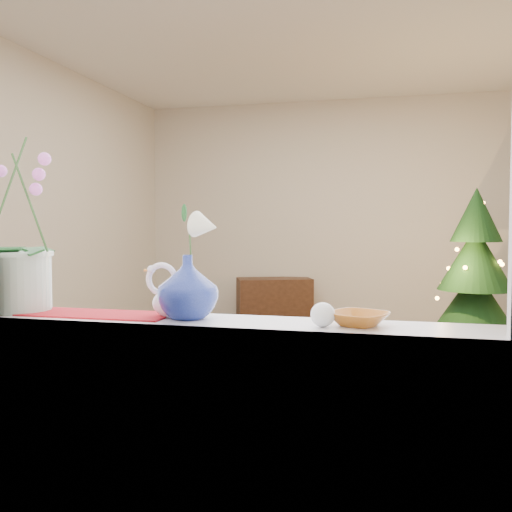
{
  "coord_description": "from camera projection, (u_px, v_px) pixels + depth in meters",
  "views": [
    {
      "loc": [
        0.74,
        -4.2,
        1.24
      ],
      "look_at": [
        0.04,
        -1.4,
        1.09
      ],
      "focal_mm": 40.0,
      "sensor_mm": 36.0,
      "label": 1
    }
  ],
  "objects": [
    {
      "name": "ceiling",
      "position": [
        297.0,
        26.0,
        4.17
      ],
      "size": [
        5.0,
        5.0,
        0.0
      ],
      "primitive_type": "plane",
      "color": "white",
      "rests_on": "wall_back"
    },
    {
      "name": "ground",
      "position": [
        295.0,
        390.0,
        4.31
      ],
      "size": [
        5.0,
        5.0,
        0.0
      ],
      "primitive_type": "plane",
      "color": "#332115",
      "rests_on": "ground"
    },
    {
      "name": "paperweight",
      "position": [
        323.0,
        315.0,
        1.79
      ],
      "size": [
        0.1,
        0.1,
        0.08
      ],
      "primitive_type": "sphere",
      "rotation": [
        0.0,
        0.0,
        -0.34
      ],
      "color": "silver",
      "rests_on": "windowsill"
    },
    {
      "name": "window_frame",
      "position": [
        162.0,
        82.0,
        1.83
      ],
      "size": [
        2.22,
        0.06,
        1.6
      ],
      "primitive_type": null,
      "color": "white",
      "rests_on": "windowsill"
    },
    {
      "name": "orchid_pot",
      "position": [
        17.0,
        213.0,
        2.1
      ],
      "size": [
        0.26,
        0.26,
        0.73
      ],
      "primitive_type": null,
      "rotation": [
        0.0,
        0.0,
        0.04
      ],
      "color": "silver",
      "rests_on": "windowsill"
    },
    {
      "name": "wall_left",
      "position": [
        32.0,
        213.0,
        4.79
      ],
      "size": [
        0.1,
        5.0,
        2.7
      ],
      "primitive_type": "cube",
      "color": "beige",
      "rests_on": "ground"
    },
    {
      "name": "runner",
      "position": [
        77.0,
        313.0,
        2.06
      ],
      "size": [
        0.7,
        0.2,
        0.01
      ],
      "primitive_type": "cube",
      "color": "maroon",
      "rests_on": "windowsill"
    },
    {
      "name": "xmas_tree",
      "position": [
        475.0,
        276.0,
        5.1
      ],
      "size": [
        1.0,
        1.0,
        1.58
      ],
      "primitive_type": null,
      "rotation": [
        0.0,
        0.0,
        0.16
      ],
      "color": "black",
      "rests_on": "ground"
    },
    {
      "name": "side_table",
      "position": [
        274.0,
        305.0,
        6.63
      ],
      "size": [
        0.94,
        0.71,
        0.63
      ],
      "primitive_type": "cube",
      "rotation": [
        0.0,
        0.0,
        0.39
      ],
      "color": "black",
      "rests_on": "ground"
    },
    {
      "name": "window_apron",
      "position": [
        166.0,
        465.0,
        1.9
      ],
      "size": [
        2.2,
        0.08,
        0.88
      ],
      "primitive_type": "cube",
      "color": "white",
      "rests_on": "ground"
    },
    {
      "name": "blue_vase",
      "position": [
        188.0,
        282.0,
        1.95
      ],
      "size": [
        0.3,
        0.3,
        0.25
      ],
      "primitive_type": "imported",
      "rotation": [
        0.0,
        0.0,
        0.32
      ],
      "color": "navy",
      "rests_on": "windowsill"
    },
    {
      "name": "wall_back",
      "position": [
        333.0,
        217.0,
        6.66
      ],
      "size": [
        4.5,
        0.1,
        2.7
      ],
      "primitive_type": "cube",
      "color": "beige",
      "rests_on": "ground"
    },
    {
      "name": "windowsill",
      "position": [
        176.0,
        324.0,
        1.97
      ],
      "size": [
        2.2,
        0.26,
        0.04
      ],
      "primitive_type": "cube",
      "color": "white",
      "rests_on": "window_apron"
    },
    {
      "name": "amber_dish",
      "position": [
        359.0,
        320.0,
        1.81
      ],
      "size": [
        0.21,
        0.21,
        0.04
      ],
      "primitive_type": "imported",
      "rotation": [
        0.0,
        0.0,
        -0.42
      ],
      "color": "#AD611D",
      "rests_on": "windowsill"
    },
    {
      "name": "wall_front",
      "position": [
        159.0,
        191.0,
        1.82
      ],
      "size": [
        4.5,
        0.1,
        2.7
      ],
      "primitive_type": "cube",
      "color": "beige",
      "rests_on": "ground"
    },
    {
      "name": "lily",
      "position": [
        187.0,
        218.0,
        1.94
      ],
      "size": [
        0.14,
        0.08,
        0.19
      ],
      "primitive_type": null,
      "color": "silver",
      "rests_on": "blue_vase"
    },
    {
      "name": "swan",
      "position": [
        174.0,
        292.0,
        1.98
      ],
      "size": [
        0.23,
        0.15,
        0.18
      ],
      "primitive_type": null,
      "rotation": [
        0.0,
        0.0,
        -0.28
      ],
      "color": "silver",
      "rests_on": "windowsill"
    }
  ]
}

